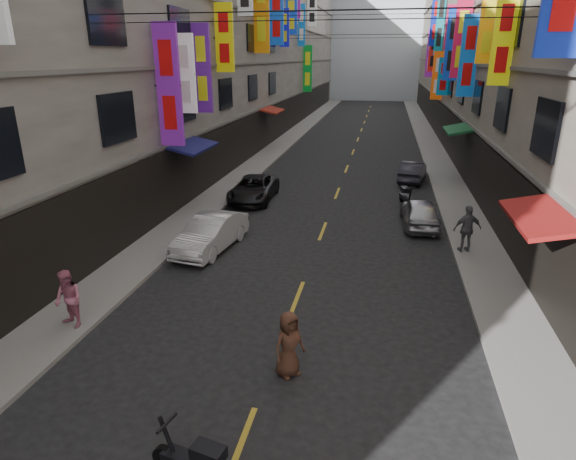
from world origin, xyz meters
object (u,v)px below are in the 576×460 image
at_px(pedestrian_lfar, 68,299).
at_px(pedestrian_rfar, 467,229).
at_px(scooter_far_right, 406,197).
at_px(car_right_far, 413,171).
at_px(pedestrian_crossing, 289,344).
at_px(car_left_mid, 211,233).
at_px(car_right_mid, 420,213).
at_px(car_left_far, 254,189).

xyz_separation_m(pedestrian_lfar, pedestrian_rfar, (10.89, 7.46, 0.08)).
bearing_deg(pedestrian_rfar, scooter_far_right, -87.33).
relative_size(car_right_far, pedestrian_crossing, 2.25).
distance_m(car_left_mid, car_right_far, 14.58).
height_order(car_left_mid, pedestrian_rfar, pedestrian_rfar).
bearing_deg(car_right_mid, scooter_far_right, -83.99).
relative_size(pedestrian_lfar, pedestrian_crossing, 1.00).
relative_size(car_right_mid, pedestrian_rfar, 2.05).
relative_size(car_right_mid, car_right_far, 1.00).
distance_m(car_right_mid, pedestrian_rfar, 3.25).
distance_m(car_left_mid, pedestrian_lfar, 6.32).
distance_m(car_left_far, car_right_far, 9.76).
distance_m(car_left_far, pedestrian_crossing, 14.25).
distance_m(pedestrian_rfar, pedestrian_crossing, 9.57).
bearing_deg(pedestrian_crossing, car_left_far, 59.41).
bearing_deg(pedestrian_crossing, car_right_far, 30.68).
relative_size(car_left_mid, car_left_far, 0.93).
bearing_deg(car_right_far, car_left_far, 44.59).
relative_size(car_right_far, pedestrian_lfar, 2.24).
relative_size(car_right_far, pedestrian_rfar, 2.05).
height_order(car_right_far, pedestrian_crossing, pedestrian_crossing).
bearing_deg(car_left_mid, car_left_far, 99.54).
xyz_separation_m(car_right_far, pedestrian_crossing, (-3.54, -19.12, 0.20)).
bearing_deg(car_right_mid, car_right_far, -93.56).
bearing_deg(car_right_far, pedestrian_crossing, 89.19).
bearing_deg(pedestrian_lfar, car_left_mid, 98.34).
distance_m(car_left_mid, pedestrian_rfar, 9.34).
relative_size(car_left_mid, pedestrian_crossing, 2.50).
bearing_deg(pedestrian_crossing, scooter_far_right, 29.07).
bearing_deg(car_left_far, car_left_mid, -90.04).
distance_m(pedestrian_lfar, pedestrian_rfar, 13.20).
bearing_deg(car_left_far, pedestrian_lfar, -98.07).
bearing_deg(pedestrian_lfar, pedestrian_crossing, 16.52).
height_order(scooter_far_right, pedestrian_rfar, pedestrian_rfar).
distance_m(car_left_mid, car_right_mid, 8.86).
bearing_deg(pedestrian_lfar, car_right_far, 86.21).
xyz_separation_m(car_left_far, pedestrian_crossing, (4.46, -13.54, 0.20)).
distance_m(scooter_far_right, pedestrian_crossing, 14.35).
distance_m(pedestrian_lfar, pedestrian_crossing, 6.00).
bearing_deg(scooter_far_right, car_left_far, -11.28).
xyz_separation_m(scooter_far_right, pedestrian_lfar, (-8.96, -13.29, 0.47)).
bearing_deg(pedestrian_lfar, car_right_mid, 71.14).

